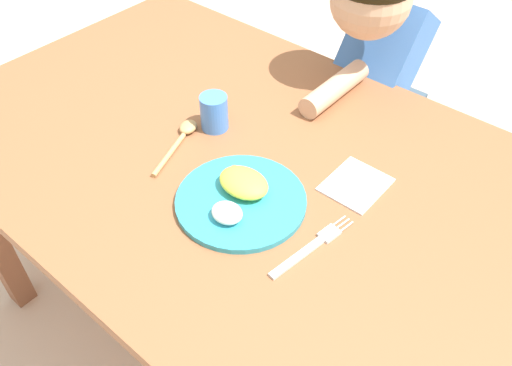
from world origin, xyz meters
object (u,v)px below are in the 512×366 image
Objects in this scene: drinking_cup at (214,112)px; person at (371,106)px; spoon at (182,136)px; plate at (241,197)px; fork at (311,247)px.

drinking_cup is 0.08× the size of person.
drinking_cup is at bearing -39.03° from spoon.
person is (0.16, 0.55, -0.15)m from spoon.
spoon is 0.09m from drinking_cup.
spoon is (-0.22, 0.06, -0.01)m from plate.
plate reaches higher than spoon.
person reaches higher than fork.
drinking_cup is (-0.36, 0.14, 0.04)m from fork.
person is (0.14, 0.47, -0.18)m from drinking_cup.
plate is 0.24m from drinking_cup.
fork is 0.67m from person.
plate is at bearing -34.68° from drinking_cup.
plate is 0.63m from person.
drinking_cup is at bearing 145.32° from plate.
person is (-0.23, 0.61, -0.14)m from fork.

